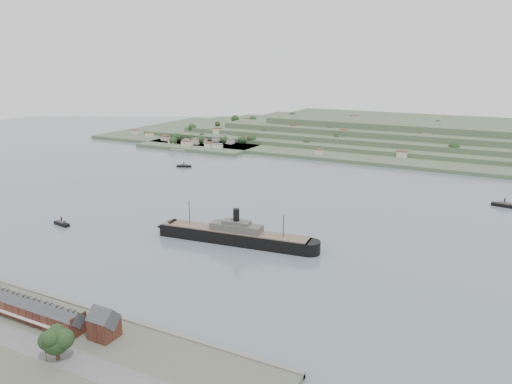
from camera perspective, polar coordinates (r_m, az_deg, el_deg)
The scene contains 10 objects.
ground at distance 359.53m, azimuth -1.66°, elevation -3.33°, with size 1400.00×1400.00×0.00m, color slate.
near_shore at distance 230.14m, azimuth -26.06°, elevation -15.87°, with size 220.00×80.00×2.60m.
terrace_row at distance 244.18m, azimuth -24.09°, elevation -12.24°, with size 55.60×9.80×11.07m.
gabled_building at distance 220.15m, azimuth -16.98°, elevation -14.22°, with size 10.40×10.18×14.09m.
far_peninsula at distance 711.45m, azimuth 16.18°, elevation 6.28°, with size 760.00×309.00×30.00m.
steamship at distance 318.09m, azimuth -3.05°, elevation -4.89°, with size 113.07×24.98×27.14m.
tugboat at distance 375.20m, azimuth -21.33°, elevation -3.35°, with size 14.53×5.96×6.35m.
ferry_west at distance 541.78m, azimuth -8.23°, elevation 2.99°, with size 16.25×10.10×5.92m.
ferry_east at distance 438.71m, azimuth 26.51°, elevation -1.31°, with size 19.08×7.82×6.95m.
fig_tree at distance 209.86m, azimuth -21.93°, elevation -15.45°, with size 12.79×11.08×14.27m.
Camera 1 is at (167.76, -297.03, 113.52)m, focal length 35.00 mm.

